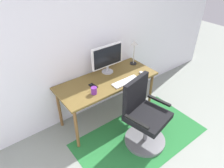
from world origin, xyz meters
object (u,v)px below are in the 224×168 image
Objects in this scene: monitor at (107,57)px; computer_mouse at (142,73)px; coffee_cup at (94,91)px; keyboard at (126,82)px; desk_lamp at (134,48)px; cell_phone at (93,86)px; desk at (107,84)px; office_chair at (144,119)px.

computer_mouse is (0.39, -0.37, -0.24)m from monitor.
coffee_cup is at bearing 178.65° from computer_mouse.
desk_lamp reaches higher than keyboard.
cell_phone is (-0.43, 0.20, -0.00)m from keyboard.
monitor is 0.47m from keyboard.
desk is at bearing 129.61° from keyboard.
monitor is at bearing 20.44° from cell_phone.
coffee_cup is at bearing 174.66° from keyboard.
keyboard is 0.64m from desk_lamp.
coffee_cup is (-0.52, 0.05, 0.04)m from keyboard.
cell_phone is 0.84m from office_chair.
computer_mouse is 1.07× the size of coffee_cup.
coffee_cup is 0.18m from cell_phone.
cell_phone is (0.08, 0.15, -0.04)m from coffee_cup.
office_chair is at bearing -129.71° from computer_mouse.
computer_mouse is at bearing 4.59° from keyboard.
monitor reaches higher than keyboard.
computer_mouse is 0.75m from office_chair.
monitor is 0.51m from cell_phone.
desk_lamp is (0.98, 0.30, 0.24)m from coffee_cup.
desk is 1.54× the size of office_chair.
coffee_cup is 0.24× the size of desk_lamp.
monitor reaches higher than coffee_cup.
cell_phone is 0.14× the size of office_chair.
coffee_cup is 0.70× the size of cell_phone.
desk is at bearing -127.87° from monitor.
desk is 0.56m from computer_mouse.
office_chair is (-0.05, -0.89, -0.57)m from monitor.
monitor is 0.63m from coffee_cup.
desk_lamp is (0.46, 0.35, 0.28)m from keyboard.
desk_lamp is (0.89, 0.15, 0.28)m from cell_phone.
monitor is at bearing 74.65° from office_chair.
keyboard is at bearing -175.41° from computer_mouse.
keyboard is 4.13× the size of computer_mouse.
keyboard is at bearing -84.24° from monitor.
desk_lamp is at bearing 16.94° from coffee_cup.
desk is at bearing -1.94° from cell_phone.
keyboard is at bearing -50.39° from desk.
office_chair reaches higher than cell_phone.
computer_mouse reaches higher than desk.
monitor is 5.52× the size of coffee_cup.
monitor reaches higher than office_chair.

